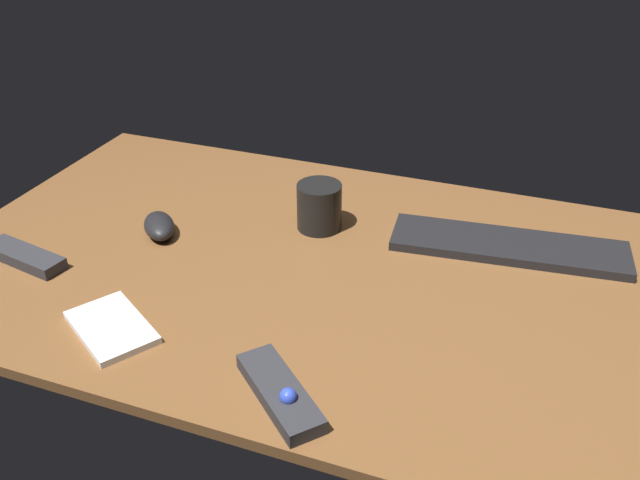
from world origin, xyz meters
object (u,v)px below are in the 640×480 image
Objects in this scene: media_remote at (280,393)px; coffee_mug at (319,206)px; keyboard at (509,246)px; computer_mouse at (160,225)px; tv_remote at (24,256)px; notepad at (112,327)px.

media_remote is 1.84× the size of coffee_mug.
coffee_mug reaches higher than keyboard.
keyboard is 37.03cm from coffee_mug.
media_remote is (40.11, -34.12, -0.71)cm from computer_mouse.
media_remote reaches higher than tv_remote.
media_remote reaches higher than notepad.
tv_remote is 55.77cm from coffee_mug.
computer_mouse is at bearing -178.87° from media_remote.
keyboard is 67.24cm from computer_mouse.
coffee_mug is at bearing -178.90° from keyboard.
notepad is (-19.47, -42.43, -4.10)cm from coffee_mug.
tv_remote is at bearing -85.24° from computer_mouse.
coffee_mug is (28.33, 13.17, 2.74)cm from computer_mouse.
coffee_mug is at bearing 75.24° from computer_mouse.
notepad is at bearing -13.02° from tv_remote.
tv_remote reaches higher than keyboard.
tv_remote is at bearing -146.36° from coffee_mug.
computer_mouse reaches higher than tv_remote.
tv_remote is (-18.01, -17.66, -0.83)cm from computer_mouse.
coffee_mug is at bearing 65.35° from notepad.
computer_mouse reaches higher than keyboard.
keyboard is 57.29cm from media_remote.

